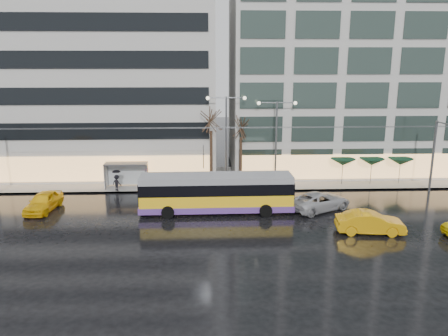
{
  "coord_description": "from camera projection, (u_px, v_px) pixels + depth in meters",
  "views": [
    {
      "loc": [
        0.06,
        -32.06,
        12.33
      ],
      "look_at": [
        1.54,
        5.0,
        3.39
      ],
      "focal_mm": 35.0,
      "sensor_mm": 36.0,
      "label": 1
    }
  ],
  "objects": [
    {
      "name": "pedestrian_b",
      "position": [
        153.0,
        176.0,
        45.32
      ],
      "size": [
        0.87,
        0.75,
        1.56
      ],
      "color": "black",
      "rests_on": "sidewalk"
    },
    {
      "name": "trolleybus",
      "position": [
        216.0,
        194.0,
        36.63
      ],
      "size": [
        12.8,
        5.03,
        5.92
      ],
      "color": "yellow",
      "rests_on": "ground"
    },
    {
      "name": "kerb",
      "position": [
        227.0,
        191.0,
        42.89
      ],
      "size": [
        80.0,
        0.1,
        0.15
      ],
      "primitive_type": "cube",
      "color": "slate",
      "rests_on": "ground"
    },
    {
      "name": "sedan_silver",
      "position": [
        320.0,
        201.0,
        37.48
      ],
      "size": [
        6.2,
        4.99,
        1.57
      ],
      "primitive_type": "imported",
      "rotation": [
        0.0,
        0.0,
        2.07
      ],
      "color": "#B1B1B6",
      "rests_on": "ground"
    },
    {
      "name": "bus_shelter",
      "position": [
        123.0,
        170.0,
        43.63
      ],
      "size": [
        4.2,
        1.6,
        2.51
      ],
      "color": "#595B60",
      "rests_on": "sidewalk"
    },
    {
      "name": "taxi_b",
      "position": [
        370.0,
        223.0,
        32.33
      ],
      "size": [
        5.14,
        2.29,
        1.64
      ],
      "primitive_type": "imported",
      "rotation": [
        0.0,
        0.0,
        1.46
      ],
      "color": "orange",
      "rests_on": "ground"
    },
    {
      "name": "building_right",
      "position": [
        370.0,
        60.0,
        50.27
      ],
      "size": [
        32.0,
        14.0,
        25.0
      ],
      "primitive_type": "cube",
      "color": "#B6B4AE",
      "rests_on": "sidewalk"
    },
    {
      "name": "pedestrian_c",
      "position": [
        117.0,
        180.0,
        42.53
      ],
      "size": [
        1.17,
        1.12,
        2.11
      ],
      "color": "black",
      "rests_on": "sidewalk"
    },
    {
      "name": "pedestrian_a",
      "position": [
        147.0,
        176.0,
        42.57
      ],
      "size": [
        1.22,
        1.23,
        2.19
      ],
      "color": "black",
      "rests_on": "sidewalk"
    },
    {
      "name": "sidewalk",
      "position": [
        225.0,
        178.0,
        47.69
      ],
      "size": [
        80.0,
        10.0,
        0.15
      ],
      "primitive_type": "cube",
      "color": "gray",
      "rests_on": "ground"
    },
    {
      "name": "building_left",
      "position": [
        64.0,
        74.0,
        49.25
      ],
      "size": [
        34.0,
        14.0,
        22.0
      ],
      "primitive_type": "cube",
      "color": "#B6B4AE",
      "rests_on": "sidewalk"
    },
    {
      "name": "ground",
      "position": [
        207.0,
        225.0,
        34.04
      ],
      "size": [
        140.0,
        140.0,
        0.0
      ],
      "primitive_type": "plane",
      "color": "black",
      "rests_on": "ground"
    },
    {
      "name": "parasol_b",
      "position": [
        372.0,
        162.0,
        44.81
      ],
      "size": [
        2.5,
        2.5,
        2.65
      ],
      "color": "#595B60",
      "rests_on": "sidewalk"
    },
    {
      "name": "taxi_a",
      "position": [
        44.0,
        202.0,
        37.21
      ],
      "size": [
        2.33,
        4.92,
        1.62
      ],
      "primitive_type": "imported",
      "rotation": [
        0.0,
        0.0,
        -0.09
      ],
      "color": "yellow",
      "rests_on": "ground"
    },
    {
      "name": "tree_a",
      "position": [
        211.0,
        118.0,
        43.08
      ],
      "size": [
        3.2,
        3.2,
        8.4
      ],
      "color": "black",
      "rests_on": "sidewalk"
    },
    {
      "name": "street_lamp_near",
      "position": [
        226.0,
        129.0,
        43.2
      ],
      "size": [
        3.96,
        0.36,
        9.03
      ],
      "color": "#595B60",
      "rests_on": "sidewalk"
    },
    {
      "name": "parasol_c",
      "position": [
        400.0,
        162.0,
        44.93
      ],
      "size": [
        2.5,
        2.5,
        2.65
      ],
      "color": "#595B60",
      "rests_on": "sidewalk"
    },
    {
      "name": "parasol_a",
      "position": [
        343.0,
        162.0,
        44.69
      ],
      "size": [
        2.5,
        2.5,
        2.65
      ],
      "color": "#595B60",
      "rests_on": "sidewalk"
    },
    {
      "name": "catenary",
      "position": [
        217.0,
        152.0,
        40.79
      ],
      "size": [
        42.24,
        5.12,
        7.0
      ],
      "color": "#595B60",
      "rests_on": "ground"
    },
    {
      "name": "street_lamp_far",
      "position": [
        276.0,
        131.0,
        43.46
      ],
      "size": [
        3.96,
        0.36,
        8.53
      ],
      "color": "#595B60",
      "rests_on": "sidewalk"
    },
    {
      "name": "tree_b",
      "position": [
        241.0,
        124.0,
        43.55
      ],
      "size": [
        3.2,
        3.2,
        7.7
      ],
      "color": "black",
      "rests_on": "sidewalk"
    }
  ]
}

